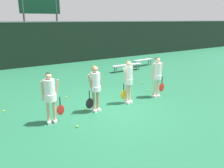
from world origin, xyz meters
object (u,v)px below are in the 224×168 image
object	(u,v)px
player_2	(128,79)
tennis_ball_4	(66,97)
bench_far	(143,60)
player_0	(50,94)
tennis_ball_1	(148,90)
tennis_ball_3	(85,110)
tennis_ball_0	(4,111)
scoreboard	(40,10)
player_1	(95,85)
tennis_ball_2	(143,83)
bench_courtside	(127,65)
player_3	(157,74)
tennis_ball_5	(123,91)
tennis_ball_6	(77,126)

from	to	relation	value
player_2	tennis_ball_4	bearing A→B (deg)	129.70
bench_far	player_2	distance (m)	7.67
player_0	tennis_ball_1	xyz separation A→B (m)	(4.92, 0.85, -0.98)
tennis_ball_3	tennis_ball_0	bearing A→B (deg)	150.51
scoreboard	player_1	distance (m)	11.26
player_2	tennis_ball_3	world-z (taller)	player_2
tennis_ball_2	player_1	bearing A→B (deg)	-153.39
bench_courtside	bench_far	bearing A→B (deg)	21.85
scoreboard	bench_courtside	size ratio (longest dim) A/B	2.39
scoreboard	tennis_ball_1	xyz separation A→B (m)	(2.15, -10.04, -3.96)
scoreboard	player_2	bearing A→B (deg)	-87.81
tennis_ball_1	tennis_ball_0	bearing A→B (deg)	171.10
player_2	tennis_ball_1	bearing A→B (deg)	16.25
bench_courtside	player_3	bearing A→B (deg)	-109.75
scoreboard	tennis_ball_1	world-z (taller)	scoreboard
player_2	player_3	size ratio (longest dim) A/B	1.00
bench_courtside	tennis_ball_5	bearing A→B (deg)	-126.82
tennis_ball_0	tennis_ball_2	size ratio (longest dim) A/B	0.99
player_2	tennis_ball_6	distance (m)	2.94
tennis_ball_0	tennis_ball_5	world-z (taller)	tennis_ball_5
bench_courtside	bench_far	size ratio (longest dim) A/B	1.26
player_1	tennis_ball_4	xyz separation A→B (m)	(-0.44, 1.93, -0.99)
bench_courtside	tennis_ball_3	world-z (taller)	bench_courtside
bench_courtside	player_0	distance (m)	8.19
bench_courtside	player_1	world-z (taller)	player_1
tennis_ball_1	tennis_ball_3	xyz separation A→B (m)	(-3.57, -0.51, 0.00)
player_2	bench_far	bearing A→B (deg)	39.44
tennis_ball_1	tennis_ball_2	bearing A→B (deg)	62.83
tennis_ball_1	tennis_ball_5	bearing A→B (deg)	151.34
tennis_ball_5	player_1	bearing A→B (deg)	-147.76
scoreboard	player_2	distance (m)	11.17
player_2	tennis_ball_0	bearing A→B (deg)	152.89
player_2	tennis_ball_5	world-z (taller)	player_2
scoreboard	tennis_ball_5	xyz separation A→B (m)	(1.06, -9.44, -3.96)
tennis_ball_4	player_3	bearing A→B (deg)	-29.23
tennis_ball_4	tennis_ball_6	size ratio (longest dim) A/B	0.92
tennis_ball_3	tennis_ball_5	world-z (taller)	tennis_ball_3
scoreboard	tennis_ball_4	distance (m)	9.84
tennis_ball_4	tennis_ball_5	bearing A→B (deg)	-12.30
player_0	tennis_ball_5	xyz separation A→B (m)	(3.83, 1.45, -0.98)
player_3	tennis_ball_5	xyz separation A→B (m)	(-0.85, 1.36, -1.01)
tennis_ball_3	tennis_ball_4	xyz separation A→B (m)	(-0.12, 1.67, -0.00)
tennis_ball_3	player_3	bearing A→B (deg)	-4.37
tennis_ball_4	tennis_ball_5	world-z (taller)	tennis_ball_5
tennis_ball_6	tennis_ball_3	bearing A→B (deg)	54.00
bench_courtside	tennis_ball_4	world-z (taller)	bench_courtside
tennis_ball_1	tennis_ball_5	xyz separation A→B (m)	(-1.09, 0.60, 0.00)
player_0	tennis_ball_6	world-z (taller)	player_0
scoreboard	bench_far	xyz separation A→B (m)	(5.75, -5.28, -3.59)
bench_courtside	player_2	bearing A→B (deg)	-123.77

